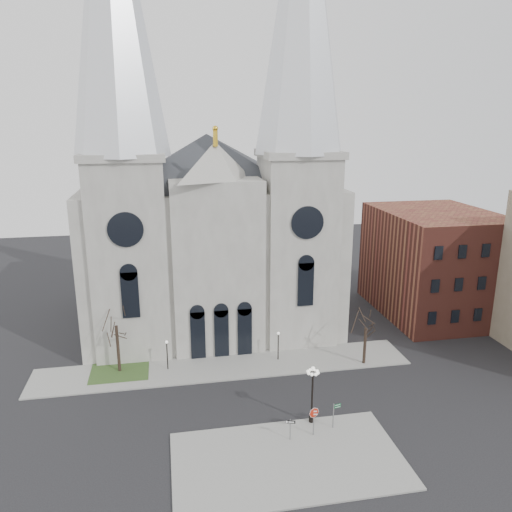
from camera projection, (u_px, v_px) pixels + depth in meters
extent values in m
plane|color=black|center=(240.00, 427.00, 43.12)|extent=(160.00, 160.00, 0.00)
cube|color=gray|center=(288.00, 460.00, 38.90)|extent=(18.00, 10.00, 0.14)
cube|color=gray|center=(225.00, 367.00, 53.53)|extent=(40.00, 6.00, 0.14)
cube|color=#2E4C20|center=(120.00, 371.00, 52.53)|extent=(6.00, 5.00, 0.18)
cube|color=#99968E|center=(209.00, 251.00, 65.37)|extent=(30.00, 24.00, 18.00)
pyramid|color=#2D3035|center=(206.00, 134.00, 61.39)|extent=(33.00, 26.40, 6.00)
cube|color=#99968E|center=(130.00, 257.00, 55.11)|extent=(8.00, 8.00, 22.00)
cylinder|color=black|center=(126.00, 230.00, 50.20)|extent=(3.60, 0.30, 3.60)
cube|color=#99968E|center=(297.00, 249.00, 58.46)|extent=(8.00, 8.00, 22.00)
cylinder|color=black|center=(307.00, 223.00, 53.56)|extent=(3.60, 0.30, 3.60)
cube|color=#99968E|center=(218.00, 267.00, 55.70)|extent=(10.00, 5.00, 19.50)
pyramid|color=#99968E|center=(215.00, 161.00, 52.57)|extent=(11.00, 5.00, 4.00)
cube|color=brown|center=(434.00, 263.00, 67.42)|extent=(14.00, 18.00, 14.00)
cylinder|color=black|center=(118.00, 349.00, 51.85)|extent=(0.32, 0.32, 5.25)
cylinder|color=black|center=(365.00, 346.00, 53.75)|extent=(0.32, 0.32, 4.20)
cylinder|color=black|center=(167.00, 356.00, 52.53)|extent=(0.12, 0.12, 3.00)
sphere|color=white|center=(167.00, 342.00, 52.10)|extent=(0.32, 0.32, 0.32)
cylinder|color=black|center=(278.00, 347.00, 54.65)|extent=(0.12, 0.12, 3.00)
sphere|color=white|center=(278.00, 333.00, 54.22)|extent=(0.32, 0.32, 0.32)
cylinder|color=slate|center=(314.00, 422.00, 41.56)|extent=(0.10, 0.10, 2.50)
cylinder|color=#B21D0B|center=(314.00, 412.00, 41.33)|extent=(0.87, 0.14, 0.87)
cylinder|color=white|center=(314.00, 412.00, 41.33)|extent=(0.93, 0.12, 0.93)
cube|color=white|center=(314.00, 411.00, 41.30)|extent=(0.48, 0.07, 0.11)
cube|color=white|center=(314.00, 414.00, 41.37)|extent=(0.54, 0.08, 0.11)
cylinder|color=black|center=(312.00, 398.00, 43.09)|extent=(0.16, 0.16, 4.70)
cylinder|color=black|center=(311.00, 417.00, 43.60)|extent=(0.45, 0.45, 0.82)
sphere|color=white|center=(313.00, 368.00, 42.34)|extent=(0.33, 0.33, 0.33)
cylinder|color=slate|center=(290.00, 429.00, 41.02)|extent=(0.08, 0.08, 1.90)
cube|color=black|center=(290.00, 422.00, 40.83)|extent=(0.81, 0.29, 0.27)
cylinder|color=slate|center=(333.00, 416.00, 42.57)|extent=(0.09, 0.09, 2.29)
cube|color=#0C5528|center=(337.00, 405.00, 42.44)|extent=(0.64, 0.17, 0.16)
cube|color=#0C5528|center=(337.00, 407.00, 42.49)|extent=(0.64, 0.17, 0.16)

